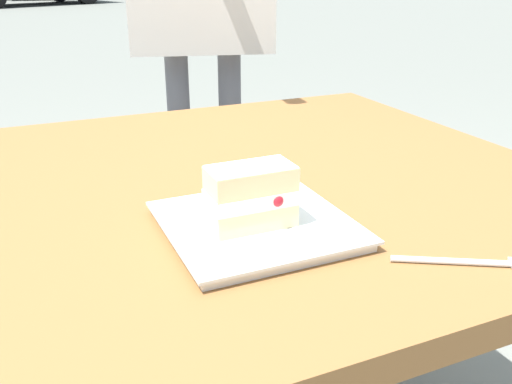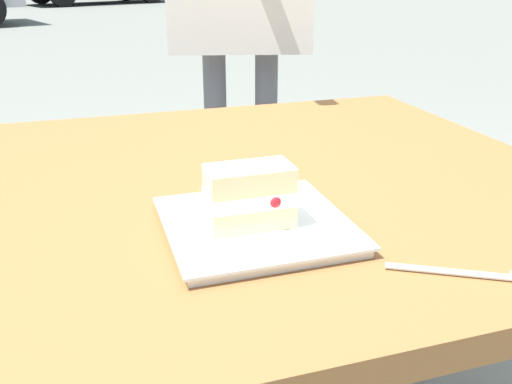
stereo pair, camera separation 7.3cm
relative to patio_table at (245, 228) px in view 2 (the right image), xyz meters
name	(u,v)px [view 2 (the right image)]	position (x,y,z in m)	size (l,w,h in m)	color
patio_table	(245,228)	(0.00, 0.00, 0.00)	(1.11, 0.98, 0.69)	brown
dessert_plate	(256,226)	(0.04, 0.21, 0.11)	(0.24, 0.24, 0.02)	white
cake_slice	(250,196)	(0.06, 0.22, 0.16)	(0.11, 0.07, 0.08)	beige
dessert_fork	(473,274)	(-0.16, 0.40, 0.10)	(0.16, 0.10, 0.01)	silver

